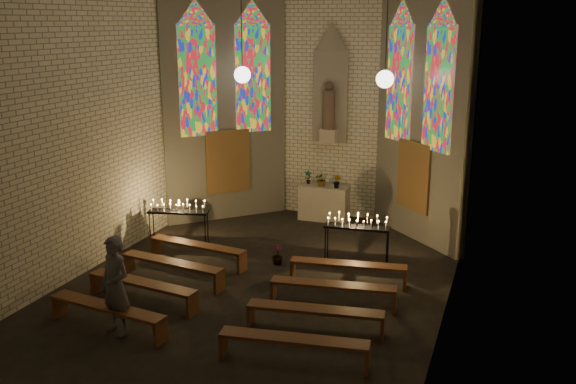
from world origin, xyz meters
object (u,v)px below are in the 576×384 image
object	(u,v)px
aisle_flower_pot	(277,255)
votive_stand_right	(357,224)
votive_stand_left	(178,209)
altar	(324,203)
visitor	(115,285)

from	to	relation	value
aisle_flower_pot	votive_stand_right	distance (m)	2.02
aisle_flower_pot	votive_stand_left	bearing A→B (deg)	171.47
altar	visitor	xyz separation A→B (m)	(-1.59, -7.95, 0.43)
visitor	votive_stand_right	bearing A→B (deg)	74.23
votive_stand_right	aisle_flower_pot	bearing A→B (deg)	-162.53
votive_stand_right	visitor	size ratio (longest dim) A/B	0.85
aisle_flower_pot	votive_stand_left	world-z (taller)	votive_stand_left
altar	votive_stand_right	size ratio (longest dim) A/B	0.89
altar	visitor	distance (m)	8.12
votive_stand_left	visitor	distance (m)	4.80
votive_stand_left	visitor	xyz separation A→B (m)	(1.29, -4.63, -0.04)
altar	votive_stand_right	xyz separation A→B (m)	(1.71, -3.05, 0.48)
votive_stand_left	votive_stand_right	world-z (taller)	votive_stand_right
altar	aisle_flower_pot	bearing A→B (deg)	-90.44
altar	visitor	size ratio (longest dim) A/B	0.75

